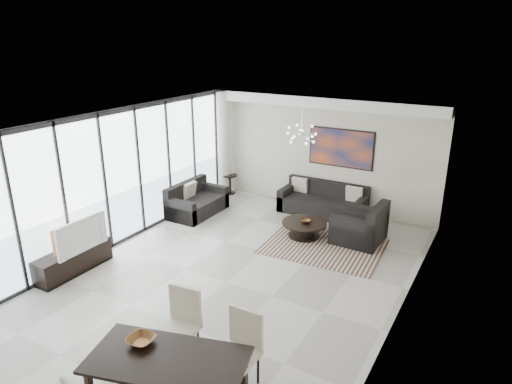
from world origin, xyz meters
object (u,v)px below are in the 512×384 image
Objects in this scene: tv_console at (73,260)px; television at (78,234)px; sofa_main at (323,203)px; dining_table at (168,364)px; coffee_table at (304,228)px.

television is at bearing 19.94° from tv_console.
sofa_main reaches higher than dining_table.
sofa_main is 1.94× the size of television.
coffee_table is at bearing -40.09° from television.
coffee_table is 0.66× the size of tv_console.
coffee_table is 4.86m from tv_console.
sofa_main is at bearing 96.30° from coffee_table.
television reaches higher than sofa_main.
sofa_main is at bearing 96.85° from dining_table.
television is (-2.86, -5.14, 0.54)m from sofa_main.
dining_table reaches higher than coffee_table.
dining_table reaches higher than tv_console.
tv_console is at bearing -120.15° from sofa_main.
tv_console is 1.38× the size of television.
dining_table is at bearing -116.18° from television.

